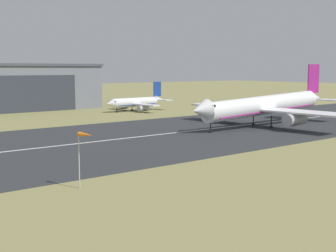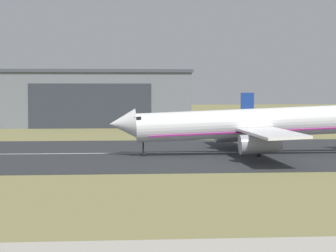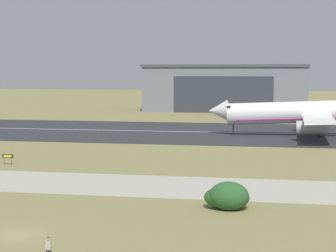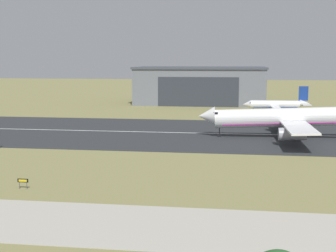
% 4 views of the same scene
% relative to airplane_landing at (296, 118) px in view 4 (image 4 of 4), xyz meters
% --- Properties ---
extents(ground_plane, '(757.00, 757.00, 0.00)m').
position_rel_airplane_landing_xyz_m(ground_plane, '(-28.26, -44.10, -5.21)').
color(ground_plane, olive).
extents(runway_strip, '(517.00, 53.88, 0.06)m').
position_rel_airplane_landing_xyz_m(runway_strip, '(-28.26, 4.67, -5.18)').
color(runway_strip, '#2B2D30').
rests_on(runway_strip, ground_plane).
extents(runway_centreline, '(465.30, 0.70, 0.01)m').
position_rel_airplane_landing_xyz_m(runway_centreline, '(-28.26, 4.67, -5.15)').
color(runway_centreline, silver).
rests_on(runway_centreline, runway_strip).
extents(taxiway_road, '(387.75, 14.98, 0.05)m').
position_rel_airplane_landing_xyz_m(taxiway_road, '(-28.26, -66.78, -5.19)').
color(taxiway_road, '#B2AD9E').
rests_on(taxiway_road, ground_plane).
extents(hangar_building, '(57.27, 31.08, 16.38)m').
position_rel_airplane_landing_xyz_m(hangar_building, '(-30.49, 89.89, 3.00)').
color(hangar_building, slate).
rests_on(hangar_building, ground_plane).
extents(airplane_landing, '(50.20, 45.43, 15.83)m').
position_rel_airplane_landing_xyz_m(airplane_landing, '(0.00, 0.00, 0.00)').
color(airplane_landing, white).
rests_on(airplane_landing, ground_plane).
extents(airplane_parked_centre, '(24.40, 24.12, 9.96)m').
position_rel_airplane_landing_xyz_m(airplane_parked_centre, '(-0.15, 56.26, -2.21)').
color(airplane_parked_centre, white).
rests_on(airplane_parked_centre, ground_plane).
extents(runway_sign, '(1.72, 0.13, 1.63)m').
position_rel_airplane_landing_xyz_m(runway_sign, '(-47.71, -53.56, -3.99)').
color(runway_sign, '#4C4C51').
rests_on(runway_sign, ground_plane).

